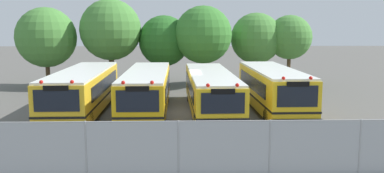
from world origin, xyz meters
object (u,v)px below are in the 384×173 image
school_bus_2 (210,91)px  tree_2 (166,42)px  tree_4 (257,38)px  tree_5 (291,37)px  tree_0 (45,37)px  traffic_cone (322,154)px  school_bus_3 (273,88)px  tree_1 (112,30)px  tree_3 (202,35)px  school_bus_0 (83,90)px  school_bus_1 (147,90)px

school_bus_2 → tree_2: bearing=-77.0°
tree_4 → tree_5: bearing=-8.2°
tree_0 → tree_4: (17.94, 1.47, -0.07)m
school_bus_2 → traffic_cone: size_ratio=21.03×
school_bus_2 → tree_0: (-12.99, 10.93, 2.80)m
tree_2 → traffic_cone: size_ratio=10.88×
tree_0 → traffic_cone: (16.66, -19.58, -3.89)m
school_bus_3 → tree_1: size_ratio=1.37×
tree_1 → tree_3: tree_1 is taller
school_bus_2 → school_bus_3: bearing=-177.1°
school_bus_0 → tree_0: (-5.53, 10.77, 2.74)m
tree_3 → tree_2: bearing=159.8°
school_bus_0 → school_bus_3: size_ratio=1.10×
tree_5 → tree_1: bearing=-177.2°
tree_1 → tree_3: bearing=-4.2°
school_bus_0 → tree_4: tree_4 is taller
traffic_cone → tree_0: bearing=130.4°
school_bus_3 → tree_2: bearing=-60.5°
school_bus_3 → tree_4: bearing=-96.7°
tree_1 → traffic_cone: bearing=-60.7°
traffic_cone → tree_3: bearing=100.7°
tree_4 → tree_5: (2.94, -0.42, 0.03)m
tree_2 → tree_4: 8.02m
school_bus_0 → tree_4: bearing=-136.4°
school_bus_0 → tree_3: 13.24m
tree_0 → tree_4: 18.00m
tree_0 → tree_3: bearing=-1.2°
school_bus_3 → tree_2: size_ratio=1.68×
tree_4 → school_bus_1: bearing=-125.0°
tree_0 → tree_5: 20.91m
tree_1 → traffic_cone: size_ratio=13.31×
school_bus_3 → tree_5: 12.70m
school_bus_3 → traffic_cone: 9.01m
school_bus_1 → school_bus_2: size_ratio=0.96×
school_bus_1 → school_bus_3: (7.45, 0.26, 0.03)m
school_bus_1 → school_bus_3: 7.45m
school_bus_0 → school_bus_3: 11.19m
school_bus_3 → tree_0: 20.00m
school_bus_3 → tree_1: 16.01m
school_bus_1 → school_bus_2: school_bus_1 is taller
school_bus_0 → traffic_cone: bearing=140.7°
school_bus_0 → tree_2: tree_2 is taller
tree_0 → tree_5: size_ratio=1.10×
tree_4 → traffic_cone: bearing=-93.5°
school_bus_0 → tree_4: 17.64m
school_bus_2 → tree_5: tree_5 is taller
school_bus_0 → tree_0: tree_0 is taller
school_bus_3 → traffic_cone: size_ratio=18.24×
traffic_cone → school_bus_0: bearing=141.6°
school_bus_0 → tree_0: size_ratio=1.67×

